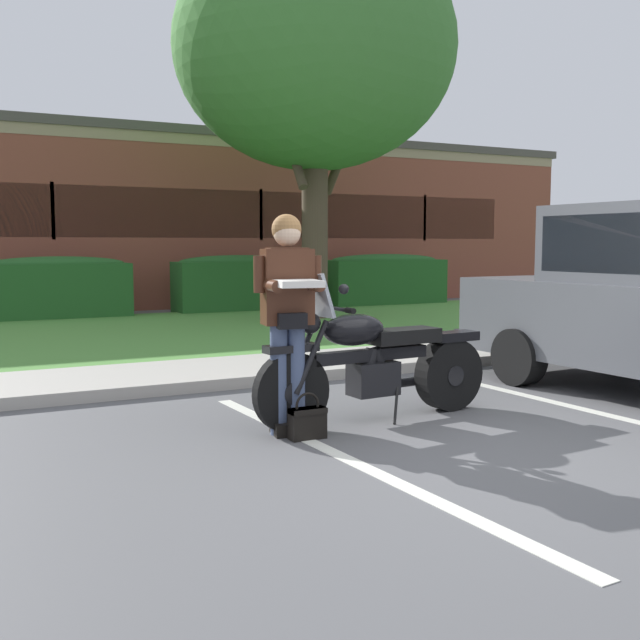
# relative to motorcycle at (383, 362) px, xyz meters

# --- Properties ---
(ground_plane) EXTENTS (140.00, 140.00, 0.00)m
(ground_plane) POSITION_rel_motorcycle_xyz_m (0.24, -1.09, -0.49)
(ground_plane) COLOR #565659
(curb_strip) EXTENTS (60.00, 0.20, 0.12)m
(curb_strip) POSITION_rel_motorcycle_xyz_m (0.24, 1.88, -0.43)
(curb_strip) COLOR #ADA89E
(curb_strip) RESTS_ON ground
(concrete_walk) EXTENTS (60.00, 1.50, 0.08)m
(concrete_walk) POSITION_rel_motorcycle_xyz_m (0.24, 2.73, -0.45)
(concrete_walk) COLOR #ADA89E
(concrete_walk) RESTS_ON ground
(grass_lawn) EXTENTS (60.00, 6.43, 0.06)m
(grass_lawn) POSITION_rel_motorcycle_xyz_m (0.24, 6.69, -0.46)
(grass_lawn) COLOR #518E3D
(grass_lawn) RESTS_ON ground
(stall_stripe_0) EXTENTS (0.32, 4.40, 0.01)m
(stall_stripe_0) POSITION_rel_motorcycle_xyz_m (-0.84, -0.89, -0.49)
(stall_stripe_0) COLOR silver
(stall_stripe_0) RESTS_ON ground
(stall_stripe_1) EXTENTS (0.32, 4.40, 0.01)m
(stall_stripe_1) POSITION_rel_motorcycle_xyz_m (1.82, -0.89, -0.49)
(stall_stripe_1) COLOR silver
(stall_stripe_1) RESTS_ON ground
(motorcycle) EXTENTS (2.24, 0.82, 1.26)m
(motorcycle) POSITION_rel_motorcycle_xyz_m (0.00, 0.00, 0.00)
(motorcycle) COLOR black
(motorcycle) RESTS_ON ground
(rider_person) EXTENTS (0.53, 0.62, 1.70)m
(rider_person) POSITION_rel_motorcycle_xyz_m (-0.92, -0.09, 0.52)
(rider_person) COLOR black
(rider_person) RESTS_ON ground
(handbag) EXTENTS (0.28, 0.13, 0.36)m
(handbag) POSITION_rel_motorcycle_xyz_m (-0.85, -0.29, -0.34)
(handbag) COLOR black
(handbag) RESTS_ON ground
(shade_tree) EXTENTS (5.28, 5.28, 7.35)m
(shade_tree) POSITION_rel_motorcycle_xyz_m (3.15, 7.55, 4.59)
(shade_tree) COLOR #4C3D2D
(shade_tree) RESTS_ON ground
(hedge_center_left) EXTENTS (2.71, 0.90, 1.24)m
(hedge_center_left) POSITION_rel_motorcycle_xyz_m (-1.24, 9.91, 0.16)
(hedge_center_left) COLOR #235623
(hedge_center_left) RESTS_ON ground
(hedge_center_right) EXTENTS (2.77, 0.90, 1.24)m
(hedge_center_right) POSITION_rel_motorcycle_xyz_m (2.48, 9.91, 0.16)
(hedge_center_right) COLOR #235623
(hedge_center_right) RESTS_ON ground
(hedge_right) EXTENTS (3.01, 0.90, 1.24)m
(hedge_right) POSITION_rel_motorcycle_xyz_m (6.21, 9.91, 0.16)
(hedge_right) COLOR #235623
(hedge_right) RESTS_ON ground
(brick_building) EXTENTS (27.86, 8.78, 4.14)m
(brick_building) POSITION_rel_motorcycle_xyz_m (-1.11, 15.57, 1.58)
(brick_building) COLOR brown
(brick_building) RESTS_ON ground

